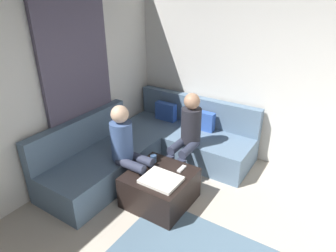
# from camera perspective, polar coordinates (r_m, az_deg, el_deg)

# --- Properties ---
(wall_back) EXTENTS (6.00, 0.12, 2.70)m
(wall_back) POSITION_cam_1_polar(r_m,az_deg,el_deg) (4.36, 28.72, 7.22)
(wall_back) COLOR silver
(wall_back) RESTS_ON ground_plane
(curtain_panel) EXTENTS (0.06, 1.10, 2.50)m
(curtain_panel) POSITION_cam_1_polar(r_m,az_deg,el_deg) (4.18, -16.77, 7.18)
(curtain_panel) COLOR #595166
(curtain_panel) RESTS_ON ground_plane
(sectional_couch) EXTENTS (2.10, 2.55, 0.87)m
(sectional_couch) POSITION_cam_1_polar(r_m,az_deg,el_deg) (4.48, -3.16, -4.07)
(sectional_couch) COLOR slate
(sectional_couch) RESTS_ON ground_plane
(ottoman) EXTENTS (0.76, 0.76, 0.42)m
(ottoman) POSITION_cam_1_polar(r_m,az_deg,el_deg) (3.76, -1.56, -11.82)
(ottoman) COLOR black
(ottoman) RESTS_ON ground_plane
(folded_blanket) EXTENTS (0.44, 0.36, 0.04)m
(folded_blanket) POSITION_cam_1_polar(r_m,az_deg,el_deg) (3.50, -1.34, -10.38)
(folded_blanket) COLOR white
(folded_blanket) RESTS_ON ottoman
(coffee_mug) EXTENTS (0.08, 0.08, 0.10)m
(coffee_mug) POSITION_cam_1_polar(r_m,az_deg,el_deg) (3.84, -2.83, -6.30)
(coffee_mug) COLOR #334C72
(coffee_mug) RESTS_ON ottoman
(game_remote) EXTENTS (0.05, 0.15, 0.02)m
(game_remote) POSITION_cam_1_polar(r_m,az_deg,el_deg) (3.71, 2.65, -8.26)
(game_remote) COLOR white
(game_remote) RESTS_ON ottoman
(person_on_couch_back) EXTENTS (0.30, 0.60, 1.20)m
(person_on_couch_back) POSITION_cam_1_polar(r_m,az_deg,el_deg) (4.07, 3.80, -1.30)
(person_on_couch_back) COLOR #2D3347
(person_on_couch_back) RESTS_ON ground_plane
(person_on_couch_side) EXTENTS (0.60, 0.30, 1.20)m
(person_on_couch_side) POSITION_cam_1_polar(r_m,az_deg,el_deg) (3.74, -7.73, -4.14)
(person_on_couch_side) COLOR #2D3347
(person_on_couch_side) RESTS_ON ground_plane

